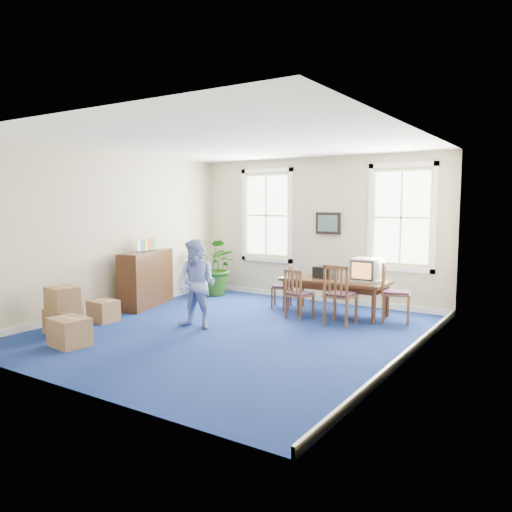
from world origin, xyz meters
The scene contains 25 objects.
floor centered at (0.00, 0.00, 0.00)m, with size 6.50×6.50×0.00m, color navy.
ceiling centered at (0.00, 0.00, 3.20)m, with size 6.50×6.50×0.00m, color white.
wall_back centered at (0.00, 3.25, 1.60)m, with size 6.50×6.50×0.00m, color #BDAF8F.
wall_front centered at (0.00, -3.25, 1.60)m, with size 6.50×6.50×0.00m, color #BDAF8F.
wall_left centered at (-3.00, 0.00, 1.60)m, with size 6.50×6.50×0.00m, color #BDAF8F.
wall_right centered at (3.00, 0.00, 1.60)m, with size 6.50×6.50×0.00m, color #BDAF8F.
baseboard_back centered at (0.00, 3.22, 0.06)m, with size 6.00×0.04×0.12m, color white.
baseboard_left centered at (-2.97, 0.00, 0.06)m, with size 0.04×6.50×0.12m, color white.
baseboard_right centered at (2.97, 0.00, 0.06)m, with size 0.04×6.50×0.12m, color white.
window_left centered at (-1.30, 3.23, 1.90)m, with size 1.40×0.12×2.20m, color white, non-canonical shape.
window_right centered at (1.90, 3.23, 1.90)m, with size 1.40×0.12×2.20m, color white, non-canonical shape.
wall_picture centered at (0.30, 3.20, 1.75)m, with size 0.58×0.06×0.48m, color black, non-canonical shape.
conference_table centered at (0.95, 2.15, 0.35)m, with size 2.06×0.94×0.70m, color #412514, non-canonical shape.
crt_tv centered at (1.56, 2.20, 0.92)m, with size 0.49×0.53×0.45m, color #B7B7BC, non-canonical shape.
game_console centered at (1.84, 2.15, 0.72)m, with size 0.14×0.18×0.04m, color white.
equipment_bag centered at (0.72, 2.20, 0.81)m, with size 0.45×0.29×0.22m, color black.
chair_near_left centered at (0.53, 1.45, 0.48)m, with size 0.43×0.43×0.95m, color brown, non-canonical shape.
chair_near_right centered at (1.38, 1.45, 0.55)m, with size 0.49×0.49×1.10m, color brown, non-canonical shape.
chair_end_left centered at (-0.26, 2.15, 0.45)m, with size 0.40×0.40×0.90m, color brown, non-canonical shape.
chair_end_right centered at (2.17, 2.15, 0.56)m, with size 0.50×0.50×1.12m, color brown, non-canonical shape.
man centered at (-0.62, -0.19, 0.78)m, with size 0.77×0.59×1.56m, color #7F93DA.
credenza centered at (-2.75, 0.71, 0.63)m, with size 0.46×1.59×1.25m, color #412514.
brochure_rack centered at (-2.73, 0.71, 1.40)m, with size 0.12×0.66×0.29m, color #99999E, non-canonical shape.
potted_plant centered at (-2.30, 2.52, 0.69)m, with size 1.23×1.07×1.37m, color #1B480F.
cardboard_boxes centered at (-2.09, -1.58, 0.42)m, with size 1.46×1.46×0.83m, color #936945, non-canonical shape.
Camera 1 is at (4.92, -6.84, 2.20)m, focal length 35.00 mm.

